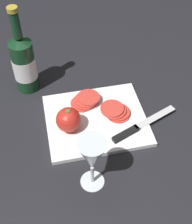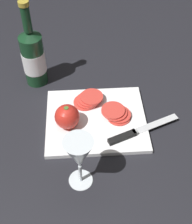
{
  "view_description": "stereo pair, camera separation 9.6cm",
  "coord_description": "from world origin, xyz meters",
  "px_view_note": "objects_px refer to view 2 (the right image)",
  "views": [
    {
      "loc": [
        0.21,
        0.6,
        0.76
      ],
      "look_at": [
        0.07,
        -0.04,
        0.04
      ],
      "focal_mm": 50.0,
      "sensor_mm": 36.0,
      "label": 1
    },
    {
      "loc": [
        0.11,
        0.61,
        0.76
      ],
      "look_at": [
        0.07,
        -0.04,
        0.04
      ],
      "focal_mm": 50.0,
      "sensor_mm": 36.0,
      "label": 2
    }
  ],
  "objects_px": {
    "tomato_slice_stack_near": "(116,113)",
    "tomato_slice_stack_far": "(88,100)",
    "wine_bottle": "(33,57)",
    "wine_glass": "(79,156)",
    "knife": "(129,134)",
    "whole_tomato": "(67,117)"
  },
  "relations": [
    {
      "from": "tomato_slice_stack_near",
      "to": "tomato_slice_stack_far",
      "type": "xyz_separation_m",
      "value": [
        0.09,
        -0.07,
        0.0
      ]
    },
    {
      "from": "wine_bottle",
      "to": "tomato_slice_stack_near",
      "type": "bearing_deg",
      "value": 142.57
    },
    {
      "from": "wine_bottle",
      "to": "wine_glass",
      "type": "bearing_deg",
      "value": 108.93
    },
    {
      "from": "knife",
      "to": "tomato_slice_stack_far",
      "type": "height_order",
      "value": "tomato_slice_stack_far"
    },
    {
      "from": "wine_glass",
      "to": "tomato_slice_stack_far",
      "type": "xyz_separation_m",
      "value": [
        -0.03,
        -0.28,
        -0.09
      ]
    },
    {
      "from": "knife",
      "to": "tomato_slice_stack_far",
      "type": "bearing_deg",
      "value": 106.57
    },
    {
      "from": "wine_glass",
      "to": "wine_bottle",
      "type": "bearing_deg",
      "value": -71.07
    },
    {
      "from": "wine_bottle",
      "to": "whole_tomato",
      "type": "xyz_separation_m",
      "value": [
        -0.11,
        0.23,
        -0.05
      ]
    },
    {
      "from": "wine_glass",
      "to": "tomato_slice_stack_far",
      "type": "distance_m",
      "value": 0.3
    },
    {
      "from": "knife",
      "to": "tomato_slice_stack_far",
      "type": "distance_m",
      "value": 0.19
    },
    {
      "from": "whole_tomato",
      "to": "tomato_slice_stack_near",
      "type": "bearing_deg",
      "value": -170.31
    },
    {
      "from": "wine_glass",
      "to": "whole_tomato",
      "type": "height_order",
      "value": "wine_glass"
    },
    {
      "from": "wine_glass",
      "to": "whole_tomato",
      "type": "distance_m",
      "value": 0.2
    },
    {
      "from": "wine_glass",
      "to": "whole_tomato",
      "type": "xyz_separation_m",
      "value": [
        0.03,
        -0.19,
        -0.06
      ]
    },
    {
      "from": "wine_bottle",
      "to": "knife",
      "type": "distance_m",
      "value": 0.42
    },
    {
      "from": "wine_bottle",
      "to": "knife",
      "type": "relative_size",
      "value": 1.3
    },
    {
      "from": "wine_bottle",
      "to": "tomato_slice_stack_near",
      "type": "relative_size",
      "value": 3.2
    },
    {
      "from": "whole_tomato",
      "to": "tomato_slice_stack_far",
      "type": "bearing_deg",
      "value": -125.98
    },
    {
      "from": "wine_bottle",
      "to": "knife",
      "type": "height_order",
      "value": "wine_bottle"
    },
    {
      "from": "knife",
      "to": "tomato_slice_stack_near",
      "type": "relative_size",
      "value": 2.46
    },
    {
      "from": "wine_bottle",
      "to": "whole_tomato",
      "type": "distance_m",
      "value": 0.26
    },
    {
      "from": "whole_tomato",
      "to": "wine_bottle",
      "type": "bearing_deg",
      "value": -64.35
    }
  ]
}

